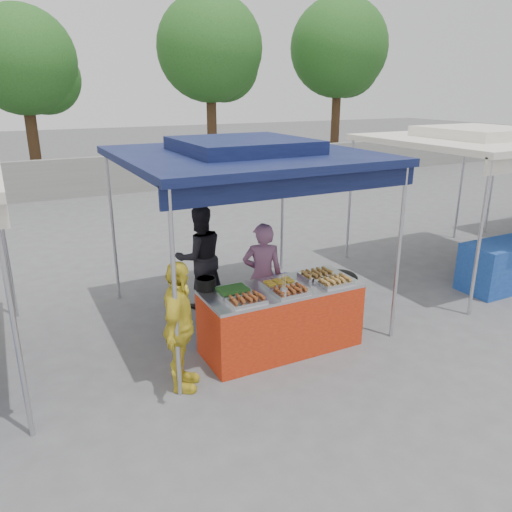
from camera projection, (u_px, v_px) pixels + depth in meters
name	position (u px, v px, depth m)	size (l,w,h in m)	color
ground_plane	(277.00, 344.00, 6.56)	(80.00, 80.00, 0.00)	#565659
back_wall	(105.00, 176.00, 15.65)	(40.00, 0.25, 1.20)	gray
main_canopy	(243.00, 154.00, 6.62)	(3.20, 3.20, 2.57)	#B5B5BC
neighbor_stall_right	(492.00, 187.00, 8.48)	(3.20, 3.20, 2.57)	#B5B5BC
tree_1	(28.00, 66.00, 15.53)	(3.38, 3.30, 5.67)	#3E2918
tree_2	(213.00, 53.00, 17.81)	(3.76, 3.74, 6.44)	#3E2918
tree_3	(341.00, 52.00, 20.17)	(3.91, 3.91, 6.71)	#3E2918
vendor_table	(281.00, 318.00, 6.34)	(2.00, 0.80, 0.85)	red
food_tray_fl	(246.00, 300.00, 5.74)	(0.42, 0.30, 0.07)	silver
food_tray_fm	(290.00, 291.00, 5.99)	(0.42, 0.30, 0.07)	silver
food_tray_fr	(335.00, 282.00, 6.29)	(0.42, 0.30, 0.07)	silver
food_tray_bl	(233.00, 291.00, 6.00)	(0.42, 0.30, 0.07)	silver
food_tray_bm	(279.00, 283.00, 6.25)	(0.42, 0.30, 0.07)	silver
food_tray_br	(317.00, 274.00, 6.53)	(0.42, 0.30, 0.07)	silver
cooking_pot	(206.00, 284.00, 6.12)	(0.25, 0.25, 0.15)	black
skewer_cup	(284.00, 293.00, 5.88)	(0.09, 0.09, 0.11)	#B5B5BC
wok_burner	(341.00, 292.00, 7.08)	(0.46, 0.46, 0.77)	black
crate_left	(225.00, 328.00, 6.65)	(0.54, 0.38, 0.32)	#132E9C
crate_right	(276.00, 311.00, 7.17)	(0.55, 0.39, 0.33)	#132E9C
crate_stacked	(276.00, 290.00, 7.06)	(0.54, 0.37, 0.32)	#132E9C
vendor_woman	(262.00, 276.00, 6.84)	(0.55, 0.36, 1.51)	#845478
helper_man	(200.00, 257.00, 7.49)	(0.77, 0.60, 1.58)	black
customer_person	(179.00, 327.00, 5.39)	(0.88, 0.36, 1.49)	gold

